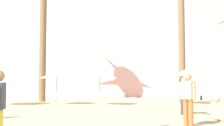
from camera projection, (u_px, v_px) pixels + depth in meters
name	position (u px, v px, depth m)	size (l,w,h in m)	color
hotel_pink	(145.00, 41.00, 34.13)	(16.60, 8.13, 12.21)	beige
cafe_umbrella_0	(100.00, 74.00, 19.01)	(2.15, 2.15, 2.24)	gray
cafe_umbrella_1	(189.00, 72.00, 19.84)	(2.31, 2.31, 2.39)	gray
cafe_umbrella_3	(57.00, 75.00, 19.61)	(2.25, 2.25, 2.14)	gray
person_near_left	(184.00, 94.00, 13.29)	(1.51, 2.90, 1.66)	#3D3D42
person_mid_center	(219.00, 111.00, 11.34)	(0.47, 0.93, 0.89)	#D1A889
person_far_right	(188.00, 97.00, 9.68)	(0.43, 0.55, 1.69)	orange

